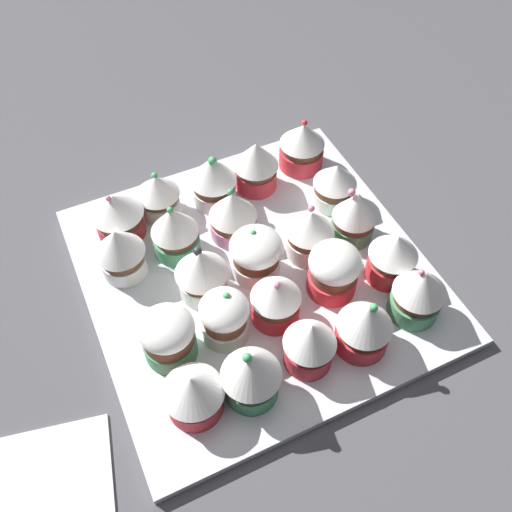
{
  "coord_description": "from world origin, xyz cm",
  "views": [
    {
      "loc": [
        -16.76,
        -35.64,
        56.18
      ],
      "look_at": [
        0.0,
        0.0,
        4.2
      ],
      "focal_mm": 39.24,
      "sensor_mm": 36.0,
      "label": 1
    }
  ],
  "objects_px": {
    "cupcake_11": "(253,253)",
    "cupcake_13": "(354,214)",
    "cupcake_22": "(302,145)",
    "cupcake_8": "(334,270)",
    "cupcake_21": "(256,165)",
    "cupcake_5": "(168,336)",
    "cupcake_16": "(234,214)",
    "baking_tray": "(256,274)",
    "cupcake_17": "(335,184)",
    "cupcake_4": "(418,293)",
    "cupcake_7": "(276,299)",
    "cupcake_14": "(120,251)",
    "cupcake_0": "(193,392)",
    "cupcake_9": "(393,256)",
    "cupcake_1": "(251,373)",
    "cupcake_10": "(200,269)",
    "cupcake_20": "(213,179)",
    "cupcake_12": "(309,232)",
    "cupcake_3": "(365,325)",
    "cupcake_15": "(175,230)",
    "napkin": "(33,508)",
    "cupcake_2": "(311,342)",
    "cupcake_19": "(158,194)",
    "cupcake_18": "(117,214)",
    "cupcake_6": "(225,317)"
  },
  "relations": [
    {
      "from": "cupcake_2",
      "to": "cupcake_7",
      "type": "height_order",
      "value": "same"
    },
    {
      "from": "cupcake_1",
      "to": "cupcake_21",
      "type": "xyz_separation_m",
      "value": [
        0.13,
        0.27,
        -0.0
      ]
    },
    {
      "from": "cupcake_0",
      "to": "cupcake_11",
      "type": "bearing_deg",
      "value": 46.02
    },
    {
      "from": "cupcake_4",
      "to": "cupcake_22",
      "type": "distance_m",
      "value": 0.27
    },
    {
      "from": "cupcake_2",
      "to": "cupcake_13",
      "type": "relative_size",
      "value": 0.91
    },
    {
      "from": "cupcake_15",
      "to": "cupcake_7",
      "type": "bearing_deg",
      "value": -63.93
    },
    {
      "from": "cupcake_7",
      "to": "cupcake_20",
      "type": "height_order",
      "value": "cupcake_20"
    },
    {
      "from": "cupcake_1",
      "to": "cupcake_11",
      "type": "relative_size",
      "value": 1.23
    },
    {
      "from": "cupcake_2",
      "to": "cupcake_9",
      "type": "bearing_deg",
      "value": 22.89
    },
    {
      "from": "cupcake_11",
      "to": "cupcake_22",
      "type": "distance_m",
      "value": 0.2
    },
    {
      "from": "cupcake_8",
      "to": "cupcake_16",
      "type": "xyz_separation_m",
      "value": [
        -0.07,
        0.13,
        0.0
      ]
    },
    {
      "from": "cupcake_22",
      "to": "cupcake_2",
      "type": "bearing_deg",
      "value": -116.19
    },
    {
      "from": "baking_tray",
      "to": "cupcake_17",
      "type": "height_order",
      "value": "cupcake_17"
    },
    {
      "from": "cupcake_3",
      "to": "cupcake_11",
      "type": "relative_size",
      "value": 1.15
    },
    {
      "from": "cupcake_5",
      "to": "cupcake_16",
      "type": "distance_m",
      "value": 0.18
    },
    {
      "from": "cupcake_4",
      "to": "cupcake_12",
      "type": "xyz_separation_m",
      "value": [
        -0.07,
        0.13,
        -0.0
      ]
    },
    {
      "from": "cupcake_18",
      "to": "cupcake_22",
      "type": "xyz_separation_m",
      "value": [
        0.26,
        0.01,
        -0.0
      ]
    },
    {
      "from": "cupcake_9",
      "to": "cupcake_11",
      "type": "bearing_deg",
      "value": 152.42
    },
    {
      "from": "cupcake_2",
      "to": "cupcake_8",
      "type": "bearing_deg",
      "value": 46.4
    },
    {
      "from": "cupcake_10",
      "to": "cupcake_20",
      "type": "xyz_separation_m",
      "value": [
        0.07,
        0.12,
        0.0
      ]
    },
    {
      "from": "cupcake_4",
      "to": "cupcake_15",
      "type": "distance_m",
      "value": 0.29
    },
    {
      "from": "cupcake_18",
      "to": "cupcake_1",
      "type": "bearing_deg",
      "value": -77.6
    },
    {
      "from": "cupcake_9",
      "to": "cupcake_15",
      "type": "xyz_separation_m",
      "value": [
        -0.21,
        0.14,
        0.0
      ]
    },
    {
      "from": "baking_tray",
      "to": "cupcake_0",
      "type": "height_order",
      "value": "cupcake_0"
    },
    {
      "from": "cupcake_1",
      "to": "cupcake_17",
      "type": "relative_size",
      "value": 1.28
    },
    {
      "from": "cupcake_7",
      "to": "napkin",
      "type": "height_order",
      "value": "cupcake_7"
    },
    {
      "from": "cupcake_11",
      "to": "cupcake_13",
      "type": "bearing_deg",
      "value": -0.05
    },
    {
      "from": "cupcake_17",
      "to": "cupcake_13",
      "type": "bearing_deg",
      "value": -97.82
    },
    {
      "from": "cupcake_16",
      "to": "cupcake_17",
      "type": "bearing_deg",
      "value": -2.53
    },
    {
      "from": "cupcake_20",
      "to": "cupcake_21",
      "type": "bearing_deg",
      "value": 1.06
    },
    {
      "from": "cupcake_5",
      "to": "cupcake_16",
      "type": "xyz_separation_m",
      "value": [
        0.13,
        0.13,
        0.0
      ]
    },
    {
      "from": "cupcake_8",
      "to": "cupcake_10",
      "type": "relative_size",
      "value": 0.94
    },
    {
      "from": "cupcake_12",
      "to": "cupcake_18",
      "type": "xyz_separation_m",
      "value": [
        -0.2,
        0.13,
        -0.0
      ]
    },
    {
      "from": "cupcake_7",
      "to": "cupcake_14",
      "type": "xyz_separation_m",
      "value": [
        -0.14,
        0.13,
        0.0
      ]
    },
    {
      "from": "cupcake_0",
      "to": "cupcake_22",
      "type": "height_order",
      "value": "cupcake_22"
    },
    {
      "from": "baking_tray",
      "to": "cupcake_11",
      "type": "relative_size",
      "value": 5.88
    },
    {
      "from": "cupcake_2",
      "to": "cupcake_8",
      "type": "xyz_separation_m",
      "value": [
        0.07,
        0.07,
        -0.0
      ]
    },
    {
      "from": "cupcake_3",
      "to": "cupcake_21",
      "type": "distance_m",
      "value": 0.27
    },
    {
      "from": "cupcake_9",
      "to": "baking_tray",
      "type": "bearing_deg",
      "value": 152.91
    },
    {
      "from": "napkin",
      "to": "cupcake_2",
      "type": "bearing_deg",
      "value": 4.09
    },
    {
      "from": "cupcake_6",
      "to": "cupcake_19",
      "type": "xyz_separation_m",
      "value": [
        -0.01,
        0.2,
        -0.0
      ]
    },
    {
      "from": "cupcake_8",
      "to": "cupcake_21",
      "type": "height_order",
      "value": "cupcake_21"
    },
    {
      "from": "cupcake_10",
      "to": "cupcake_22",
      "type": "bearing_deg",
      "value": 33.91
    },
    {
      "from": "cupcake_9",
      "to": "napkin",
      "type": "xyz_separation_m",
      "value": [
        -0.44,
        -0.08,
        -0.05
      ]
    },
    {
      "from": "baking_tray",
      "to": "cupcake_0",
      "type": "xyz_separation_m",
      "value": [
        -0.13,
        -0.13,
        0.04
      ]
    },
    {
      "from": "cupcake_12",
      "to": "cupcake_17",
      "type": "height_order",
      "value": "cupcake_12"
    },
    {
      "from": "cupcake_16",
      "to": "cupcake_13",
      "type": "bearing_deg",
      "value": -26.04
    },
    {
      "from": "cupcake_7",
      "to": "cupcake_9",
      "type": "height_order",
      "value": "same"
    },
    {
      "from": "baking_tray",
      "to": "cupcake_9",
      "type": "relative_size",
      "value": 5.53
    },
    {
      "from": "cupcake_17",
      "to": "cupcake_19",
      "type": "relative_size",
      "value": 1.0
    }
  ]
}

